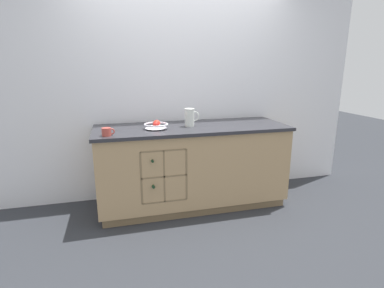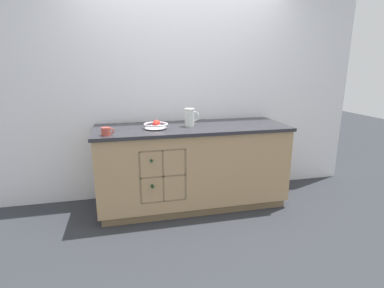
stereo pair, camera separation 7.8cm
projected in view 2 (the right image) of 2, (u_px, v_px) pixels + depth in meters
name	position (u px, v px, depth m)	size (l,w,h in m)	color
ground_plane	(192.00, 203.00, 3.51)	(14.00, 14.00, 0.00)	#2D3035
back_wall	(184.00, 90.00, 3.59)	(4.46, 0.06, 2.55)	white
kitchen_island	(192.00, 166.00, 3.39)	(2.10, 0.76, 0.92)	olive
fruit_bowl	(156.00, 125.00, 3.14)	(0.25, 0.25, 0.08)	silver
white_pitcher	(190.00, 117.00, 3.24)	(0.16, 0.11, 0.20)	silver
ceramic_mug	(106.00, 131.00, 2.83)	(0.12, 0.09, 0.08)	#B7473D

